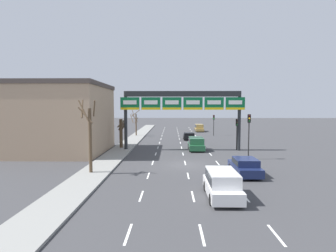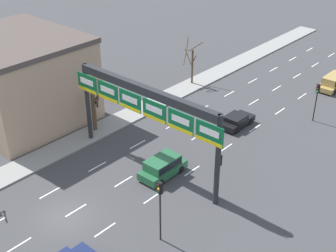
# 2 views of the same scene
# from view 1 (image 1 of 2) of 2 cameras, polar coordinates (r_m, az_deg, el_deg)

# --- Properties ---
(ground_plane) EXTENTS (220.00, 220.00, 0.00)m
(ground_plane) POSITION_cam_1_polar(r_m,az_deg,el_deg) (25.98, 3.85, -8.48)
(ground_plane) COLOR #3D3D3F
(sidewalk_left) EXTENTS (2.80, 110.00, 0.15)m
(sidewalk_left) POSITION_cam_1_polar(r_m,az_deg,el_deg) (26.77, -13.69, -8.05)
(sidewalk_left) COLOR gray
(sidewalk_left) RESTS_ON ground_plane
(lane_dashes) EXTENTS (6.72, 67.00, 0.01)m
(lane_dashes) POSITION_cam_1_polar(r_m,az_deg,el_deg) (39.25, 2.83, -4.15)
(lane_dashes) COLOR white
(lane_dashes) RESTS_ON ground_plane
(sign_gantry) EXTENTS (16.00, 0.70, 7.73)m
(sign_gantry) POSITION_cam_1_polar(r_m,az_deg,el_deg) (34.06, 3.14, 5.15)
(sign_gantry) COLOR #232628
(sign_gantry) RESTS_ON ground_plane
(building_near) EXTENTS (13.00, 11.49, 8.60)m
(building_near) POSITION_cam_1_polar(r_m,az_deg,el_deg) (35.68, -23.70, 1.61)
(building_near) COLOR tan
(building_near) RESTS_ON ground_plane
(car_black) EXTENTS (1.92, 3.98, 1.23)m
(car_black) POSITION_cam_1_polar(r_m,az_deg,el_deg) (45.82, 4.57, -2.13)
(car_black) COLOR black
(car_black) RESTS_ON ground_plane
(car_navy) EXTENTS (1.95, 4.33, 1.44)m
(car_navy) POSITION_cam_1_polar(r_m,az_deg,el_deg) (23.02, 16.39, -8.34)
(car_navy) COLOR #19234C
(car_navy) RESTS_ON ground_plane
(suv_gold) EXTENTS (1.83, 4.75, 1.68)m
(suv_gold) POSITION_cam_1_polar(r_m,az_deg,el_deg) (61.13, 6.80, -0.31)
(suv_gold) COLOR #A88947
(suv_gold) RESTS_ON ground_plane
(suv_white) EXTENTS (1.92, 4.31, 1.71)m
(suv_white) POSITION_cam_1_polar(r_m,az_deg,el_deg) (17.10, 11.69, -12.00)
(suv_white) COLOR silver
(suv_white) RESTS_ON ground_plane
(suv_green) EXTENTS (1.98, 4.29, 1.69)m
(suv_green) POSITION_cam_1_polar(r_m,az_deg,el_deg) (34.62, 6.14, -3.73)
(suv_green) COLOR #235B38
(suv_green) RESTS_ON ground_plane
(traffic_light_near_gantry) EXTENTS (0.30, 0.35, 4.10)m
(traffic_light_near_gantry) POSITION_cam_1_polar(r_m,az_deg,el_deg) (52.35, 9.93, 1.12)
(traffic_light_near_gantry) COLOR black
(traffic_light_near_gantry) RESTS_ON ground_plane
(traffic_light_mid_block) EXTENTS (0.30, 0.35, 4.11)m
(traffic_light_mid_block) POSITION_cam_1_polar(r_m,az_deg,el_deg) (35.70, 14.78, -0.36)
(traffic_light_mid_block) COLOR black
(traffic_light_mid_block) RESTS_ON ground_plane
(traffic_light_far_end) EXTENTS (0.30, 0.35, 4.90)m
(traffic_light_far_end) POSITION_cam_1_polar(r_m,az_deg,el_deg) (29.49, 17.22, -0.29)
(traffic_light_far_end) COLOR black
(traffic_light_far_end) RESTS_ON ground_plane
(tree_bare_closest) EXTENTS (1.51, 1.51, 6.15)m
(tree_bare_closest) POSITION_cam_1_polar(r_m,az_deg,el_deg) (22.94, -16.75, -1.73)
(tree_bare_closest) COLOR brown
(tree_bare_closest) RESTS_ON sidewalk_left
(tree_bare_second) EXTENTS (1.29, 0.89, 3.88)m
(tree_bare_second) POSITION_cam_1_polar(r_m,az_deg,el_deg) (36.31, -10.16, -1.31)
(tree_bare_second) COLOR brown
(tree_bare_second) RESTS_ON sidewalk_left
(tree_bare_third) EXTENTS (1.88, 2.39, 5.46)m
(tree_bare_third) POSITION_cam_1_polar(r_m,az_deg,el_deg) (51.23, -7.11, 0.90)
(tree_bare_third) COLOR brown
(tree_bare_third) RESTS_ON sidewalk_left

